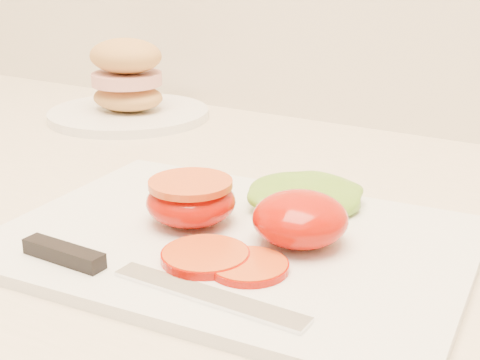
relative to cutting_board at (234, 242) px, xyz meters
The scene contains 8 objects.
cutting_board is the anchor object (origin of this frame).
tomato_half_dome 0.06m from the cutting_board, 17.52° to the left, with size 0.08×0.08×0.04m, color #B30904.
tomato_half_cut 0.05m from the cutting_board, behind, with size 0.08×0.08×0.04m.
tomato_slice_0 0.05m from the cutting_board, 83.74° to the right, with size 0.06×0.06×0.01m, color #D3541E.
tomato_slice_1 0.06m from the cutting_board, 47.40° to the right, with size 0.06×0.06×0.01m, color #D3541E.
lettuce_leaf_0 0.09m from the cutting_board, 74.67° to the left, with size 0.11×0.08×0.02m, color #7FA72C.
knife 0.11m from the cutting_board, 109.92° to the right, with size 0.23×0.03×0.01m.
sandwich_plate 0.45m from the cutting_board, 141.23° to the left, with size 0.22×0.22×0.11m.
Camera 1 is at (-0.02, 1.18, 1.16)m, focal length 50.00 mm.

